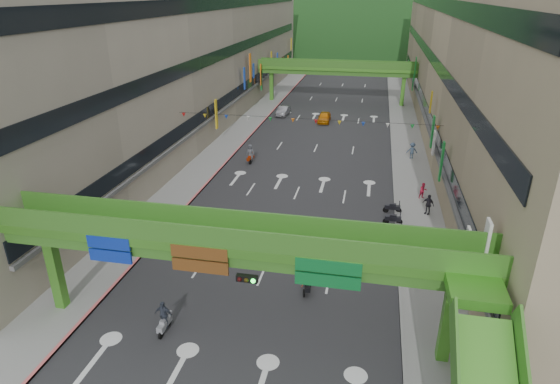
{
  "coord_description": "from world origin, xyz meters",
  "views": [
    {
      "loc": [
        6.52,
        -14.19,
        17.73
      ],
      "look_at": [
        0.0,
        18.0,
        3.5
      ],
      "focal_mm": 30.0,
      "sensor_mm": 36.0,
      "label": 1
    }
  ],
  "objects_px": {
    "pedestrian_red": "(423,192)",
    "overpass_near": "(249,260)",
    "scooter_rider_near": "(215,248)",
    "scooter_rider_mid": "(307,279)",
    "car_yellow": "(324,117)",
    "car_silver": "(283,111)"
  },
  "relations": [
    {
      "from": "overpass_near",
      "to": "car_yellow",
      "type": "bearing_deg",
      "value": 91.62
    },
    {
      "from": "scooter_rider_near",
      "to": "pedestrian_red",
      "type": "xyz_separation_m",
      "value": [
        15.28,
        13.71,
        -0.2
      ]
    },
    {
      "from": "overpass_near",
      "to": "pedestrian_red",
      "type": "distance_m",
      "value": 24.3
    },
    {
      "from": "scooter_rider_mid",
      "to": "pedestrian_red",
      "type": "distance_m",
      "value": 18.25
    },
    {
      "from": "scooter_rider_mid",
      "to": "car_silver",
      "type": "xyz_separation_m",
      "value": [
        -10.26,
        44.59,
        -0.31
      ]
    },
    {
      "from": "car_silver",
      "to": "car_yellow",
      "type": "bearing_deg",
      "value": -19.94
    },
    {
      "from": "scooter_rider_mid",
      "to": "car_yellow",
      "type": "xyz_separation_m",
      "value": [
        -3.66,
        41.82,
        -0.26
      ]
    },
    {
      "from": "scooter_rider_near",
      "to": "overpass_near",
      "type": "bearing_deg",
      "value": -58.81
    },
    {
      "from": "pedestrian_red",
      "to": "overpass_near",
      "type": "bearing_deg",
      "value": -144.5
    },
    {
      "from": "pedestrian_red",
      "to": "car_yellow",
      "type": "bearing_deg",
      "value": 86.97
    },
    {
      "from": "scooter_rider_near",
      "to": "scooter_rider_mid",
      "type": "distance_m",
      "value": 7.43
    },
    {
      "from": "scooter_rider_mid",
      "to": "car_yellow",
      "type": "height_order",
      "value": "scooter_rider_mid"
    },
    {
      "from": "overpass_near",
      "to": "car_silver",
      "type": "height_order",
      "value": "overpass_near"
    },
    {
      "from": "overpass_near",
      "to": "scooter_rider_mid",
      "type": "relative_size",
      "value": 14.44
    },
    {
      "from": "scooter_rider_near",
      "to": "pedestrian_red",
      "type": "relative_size",
      "value": 1.36
    },
    {
      "from": "scooter_rider_near",
      "to": "car_silver",
      "type": "height_order",
      "value": "scooter_rider_near"
    },
    {
      "from": "car_yellow",
      "to": "overpass_near",
      "type": "bearing_deg",
      "value": -88.79
    },
    {
      "from": "overpass_near",
      "to": "scooter_rider_near",
      "type": "relative_size",
      "value": 13.73
    },
    {
      "from": "car_silver",
      "to": "car_yellow",
      "type": "height_order",
      "value": "car_yellow"
    },
    {
      "from": "overpass_near",
      "to": "scooter_rider_near",
      "type": "bearing_deg",
      "value": 121.19
    },
    {
      "from": "scooter_rider_near",
      "to": "scooter_rider_mid",
      "type": "bearing_deg",
      "value": -20.02
    },
    {
      "from": "overpass_near",
      "to": "scooter_rider_mid",
      "type": "xyz_separation_m",
      "value": [
        2.33,
        5.14,
        -4.21
      ]
    }
  ]
}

